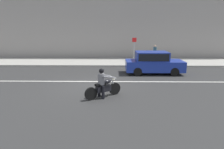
% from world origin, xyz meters
% --- Properties ---
extents(ground_plane, '(80.00, 80.00, 0.00)m').
position_xyz_m(ground_plane, '(0.00, 0.00, 0.00)').
color(ground_plane, '#2C2C2C').
extents(sidewalk_slab, '(40.00, 4.40, 0.14)m').
position_xyz_m(sidewalk_slab, '(0.00, 8.00, 0.07)').
color(sidewalk_slab, '#99968E').
rests_on(sidewalk_slab, ground_plane).
extents(lane_marking_stripe, '(18.00, 0.14, 0.01)m').
position_xyz_m(lane_marking_stripe, '(0.71, 0.90, 0.00)').
color(lane_marking_stripe, silver).
rests_on(lane_marking_stripe, ground_plane).
extents(motorcycle_with_rider_gray, '(1.77, 1.28, 1.52)m').
position_xyz_m(motorcycle_with_rider_gray, '(0.98, -1.96, 0.63)').
color(motorcycle_with_rider_gray, black).
rests_on(motorcycle_with_rider_gray, ground_plane).
extents(parked_sedan_cobalt_blue, '(4.39, 1.82, 1.72)m').
position_xyz_m(parked_sedan_cobalt_blue, '(4.54, 3.22, 0.88)').
color(parked_sedan_cobalt_blue, navy).
rests_on(parked_sedan_cobalt_blue, ground_plane).
extents(street_sign_post, '(0.44, 0.08, 2.42)m').
position_xyz_m(street_sign_post, '(3.60, 8.66, 1.61)').
color(street_sign_post, gray).
rests_on(street_sign_post, sidewalk_slab).
extents(pedestrian_bystander, '(0.34, 0.34, 1.72)m').
position_xyz_m(pedestrian_bystander, '(5.61, 7.75, 1.14)').
color(pedestrian_bystander, black).
rests_on(pedestrian_bystander, sidewalk_slab).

